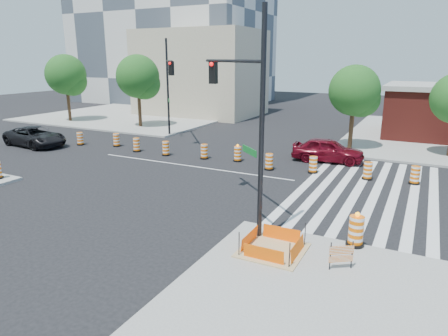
{
  "coord_description": "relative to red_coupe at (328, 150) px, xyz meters",
  "views": [
    {
      "loc": [
        13.33,
        -21.26,
        6.76
      ],
      "look_at": [
        4.48,
        -3.95,
        1.4
      ],
      "focal_mm": 32.0,
      "sensor_mm": 36.0,
      "label": 1
    }
  ],
  "objects": [
    {
      "name": "excavation_pit",
      "position": [
        1.36,
        -14.22,
        -0.58
      ],
      "size": [
        2.2,
        2.2,
        0.9
      ],
      "color": "tan",
      "rests_on": "ground"
    },
    {
      "name": "median_drum_1",
      "position": [
        -16.01,
        -2.77,
        -0.32
      ],
      "size": [
        0.6,
        0.6,
        1.02
      ],
      "color": "black",
      "rests_on": "ground"
    },
    {
      "name": "lane_centerline",
      "position": [
        -7.64,
        -5.22,
        -0.8
      ],
      "size": [
        14.0,
        0.12,
        0.01
      ],
      "primitive_type": "cube",
      "color": "silver",
      "rests_on": "ground"
    },
    {
      "name": "ground",
      "position": [
        -7.64,
        -5.22,
        -0.8
      ],
      "size": [
        120.0,
        120.0,
        0.0
      ],
      "primitive_type": "plane",
      "color": "black",
      "rests_on": "ground"
    },
    {
      "name": "beige_midrise",
      "position": [
        -19.64,
        16.78,
        4.2
      ],
      "size": [
        14.0,
        10.0,
        10.0
      ],
      "primitive_type": "cube",
      "color": "tan",
      "rests_on": "ground"
    },
    {
      "name": "tree_north_a",
      "position": [
        -29.13,
        4.65,
        4.02
      ],
      "size": [
        4.23,
        4.23,
        7.19
      ],
      "color": "#382314",
      "rests_on": "ground"
    },
    {
      "name": "median_drum_7",
      "position": [
        -0.14,
        -3.18,
        -0.32
      ],
      "size": [
        0.6,
        0.6,
        1.02
      ],
      "color": "black",
      "rests_on": "ground"
    },
    {
      "name": "tree_north_c",
      "position": [
        0.71,
        4.48,
        3.45
      ],
      "size": [
        3.74,
        3.73,
        6.33
      ],
      "color": "#382314",
      "rests_on": "ground"
    },
    {
      "name": "median_drum_5",
      "position": [
        -5.44,
        -2.7,
        -0.32
      ],
      "size": [
        0.6,
        0.6,
        1.18
      ],
      "color": "black",
      "rests_on": "ground"
    },
    {
      "name": "median_drum_6",
      "position": [
        -2.77,
        -3.73,
        -0.32
      ],
      "size": [
        0.6,
        0.6,
        1.02
      ],
      "color": "black",
      "rests_on": "ground"
    },
    {
      "name": "signal_pole_nw",
      "position": [
        -13.82,
        1.55,
        4.26
      ],
      "size": [
        3.99,
        4.99,
        8.26
      ],
      "rotation": [
        0.0,
        0.0,
        -0.9
      ],
      "color": "black",
      "rests_on": "ground"
    },
    {
      "name": "signal_pole_se",
      "position": [
        -0.81,
        -12.15,
        4.34
      ],
      "size": [
        4.76,
        4.41,
        8.39
      ],
      "rotation": [
        0.0,
        0.0,
        2.4
      ],
      "color": "black",
      "rests_on": "ground"
    },
    {
      "name": "sidewalk_nw",
      "position": [
        -25.64,
        12.78,
        -0.73
      ],
      "size": [
        22.0,
        22.0,
        0.15
      ],
      "primitive_type": "cube",
      "color": "gray",
      "rests_on": "ground"
    },
    {
      "name": "median_drum_3",
      "position": [
        -10.76,
        -3.5,
        -0.32
      ],
      "size": [
        0.6,
        0.6,
        1.02
      ],
      "color": "black",
      "rests_on": "ground"
    },
    {
      "name": "median_drum_2",
      "position": [
        -13.41,
        -3.5,
        -0.32
      ],
      "size": [
        0.6,
        0.6,
        1.02
      ],
      "color": "black",
      "rests_on": "ground"
    },
    {
      "name": "pit_drum",
      "position": [
        3.89,
        -12.45,
        -0.11
      ],
      "size": [
        0.66,
        0.66,
        1.3
      ],
      "color": "black",
      "rests_on": "ground"
    },
    {
      "name": "median_drum_9",
      "position": [
        5.48,
        -2.83,
        -0.32
      ],
      "size": [
        0.6,
        0.6,
        1.02
      ],
      "color": "black",
      "rests_on": "ground"
    },
    {
      "name": "crosswalk_east",
      "position": [
        3.31,
        -5.22,
        -0.8
      ],
      "size": [
        6.75,
        13.5,
        0.01
      ],
      "color": "silver",
      "rests_on": "ground"
    },
    {
      "name": "barricade",
      "position": [
        3.76,
        -14.41,
        -0.12
      ],
      "size": [
        0.69,
        0.5,
        0.96
      ],
      "rotation": [
        0.0,
        0.0,
        0.61
      ],
      "color": "#EF6505",
      "rests_on": "ground"
    },
    {
      "name": "tree_north_b",
      "position": [
        -19.9,
        5.19,
        3.99
      ],
      "size": [
        4.2,
        4.2,
        7.14
      ],
      "color": "#382314",
      "rests_on": "ground"
    },
    {
      "name": "median_drum_4",
      "position": [
        -7.8,
        -3.12,
        -0.32
      ],
      "size": [
        0.6,
        0.6,
        1.02
      ],
      "color": "black",
      "rests_on": "ground"
    },
    {
      "name": "red_coupe",
      "position": [
        0.0,
        0.0,
        0.0
      ],
      "size": [
        4.89,
        2.36,
        1.61
      ],
      "primitive_type": "imported",
      "rotation": [
        0.0,
        0.0,
        1.67
      ],
      "color": "#580713",
      "rests_on": "ground"
    },
    {
      "name": "median_drum_8",
      "position": [
        3.01,
        -3.1,
        -0.32
      ],
      "size": [
        0.6,
        0.6,
        1.02
      ],
      "color": "black",
      "rests_on": "ground"
    },
    {
      "name": "median_drum_0",
      "position": [
        -18.98,
        -3.69,
        -0.32
      ],
      "size": [
        0.6,
        0.6,
        1.02
      ],
      "color": "black",
      "rests_on": "ground"
    },
    {
      "name": "dark_suv",
      "position": [
        -21.85,
        -5.6,
        -0.04
      ],
      "size": [
        5.73,
        3.03,
        1.53
      ],
      "primitive_type": "imported",
      "rotation": [
        0.0,
        0.0,
        1.48
      ],
      "color": "black",
      "rests_on": "ground"
    }
  ]
}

